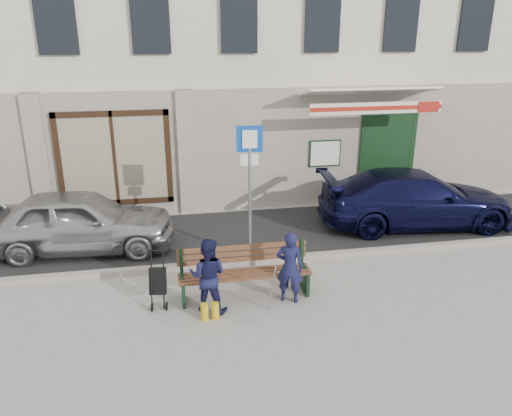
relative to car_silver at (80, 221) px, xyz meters
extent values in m
plane|color=#9E9991|center=(3.87, -2.90, -0.68)|extent=(80.00, 80.00, 0.00)
cube|color=#282828|center=(3.87, 0.20, -0.68)|extent=(60.00, 3.20, 0.01)
cube|color=#9E9384|center=(3.87, -1.40, -0.62)|extent=(60.00, 0.18, 0.12)
cube|color=beige|center=(3.87, 5.60, 4.32)|extent=(20.00, 7.00, 10.00)
cube|color=#9E9384|center=(3.87, 2.06, 0.92)|extent=(20.00, 0.12, 3.20)
cube|color=maroon|center=(0.67, 2.12, 0.87)|extent=(2.50, 0.12, 2.00)
cube|color=black|center=(7.97, 1.98, 0.62)|extent=(1.60, 0.10, 2.60)
cube|color=black|center=(7.97, 2.45, 0.52)|extent=(1.25, 0.90, 2.40)
cube|color=white|center=(6.17, 1.95, 0.77)|extent=(0.80, 0.03, 0.65)
cube|color=white|center=(7.07, 1.73, 2.40)|extent=(3.40, 1.72, 0.42)
cube|color=white|center=(7.07, 0.87, 2.12)|extent=(3.40, 0.05, 0.28)
cube|color=#9F1F13|center=(7.07, 0.84, 2.12)|extent=(3.40, 0.02, 0.10)
imported|color=#A6A6AA|center=(0.00, 0.00, 0.00)|extent=(4.10, 1.88, 1.36)
imported|color=black|center=(7.92, 0.05, 0.01)|extent=(4.90, 2.35, 1.38)
cylinder|color=gray|center=(3.57, -1.08, 0.68)|extent=(0.07, 0.07, 2.73)
cube|color=#0B40A3|center=(3.57, -1.08, 1.89)|extent=(0.53, 0.08, 0.53)
cube|color=white|center=(3.57, -1.11, 1.89)|extent=(0.29, 0.05, 0.36)
cube|color=white|center=(3.57, -1.08, 1.47)|extent=(0.36, 0.07, 0.23)
cube|color=brown|center=(3.20, -2.68, -0.23)|extent=(2.40, 0.50, 0.04)
cube|color=brown|center=(3.20, -2.40, 0.06)|extent=(2.40, 0.10, 0.36)
cube|color=#16321D|center=(2.08, -2.68, -0.46)|extent=(0.06, 0.50, 0.45)
cube|color=#16321D|center=(4.32, -2.68, -0.46)|extent=(0.06, 0.50, 0.45)
cube|color=white|center=(3.95, -2.78, -0.20)|extent=(0.34, 0.25, 0.11)
cylinder|color=gray|center=(3.55, -3.35, -0.18)|extent=(0.07, 0.34, 0.96)
cylinder|color=gold|center=(2.40, -3.33, -0.53)|extent=(0.13, 0.13, 0.30)
cylinder|color=gold|center=(2.58, -3.33, -0.53)|extent=(0.13, 0.13, 0.30)
imported|color=#15163A|center=(3.95, -2.97, -0.02)|extent=(0.57, 0.49, 1.33)
imported|color=#15163A|center=(2.50, -3.04, -0.01)|extent=(0.78, 0.69, 1.35)
cylinder|color=black|center=(1.53, -2.89, -0.61)|extent=(0.05, 0.15, 0.14)
cylinder|color=black|center=(1.78, -2.89, -0.61)|extent=(0.05, 0.15, 0.14)
cube|color=black|center=(1.65, -2.68, -0.22)|extent=(0.32, 0.30, 0.49)
cylinder|color=black|center=(1.65, -2.56, 0.31)|extent=(0.27, 0.06, 0.02)
camera|label=1|loc=(1.91, -10.63, 3.94)|focal=35.00mm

